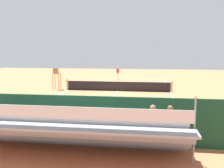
{
  "coord_description": "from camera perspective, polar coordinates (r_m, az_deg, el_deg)",
  "views": [
    {
      "loc": [
        -2.94,
        24.16,
        3.85
      ],
      "look_at": [
        0.0,
        4.0,
        1.2
      ],
      "focal_mm": 40.85,
      "sensor_mm": 36.0,
      "label": 1
    }
  ],
  "objects": [
    {
      "name": "ground_plane",
      "position": [
        24.64,
        1.34,
        -1.58
      ],
      "size": [
        60.0,
        60.0,
        0.0
      ],
      "primitive_type": "plane",
      "color": "#CC7047"
    },
    {
      "name": "court_line_markings",
      "position": [
        24.68,
        1.35,
        -1.56
      ],
      "size": [
        10.1,
        22.2,
        0.01
      ],
      "color": "white",
      "rests_on": "ground"
    },
    {
      "name": "tennis_net",
      "position": [
        24.57,
        1.34,
        -0.42
      ],
      "size": [
        10.3,
        0.1,
        1.07
      ],
      "color": "black",
      "rests_on": "ground"
    },
    {
      "name": "backdrop_wall",
      "position": [
        10.96,
        -7.63,
        -7.74
      ],
      "size": [
        18.0,
        0.16,
        2.0
      ],
      "primitive_type": "cube",
      "color": "#194228",
      "rests_on": "ground"
    },
    {
      "name": "bleacher_stand",
      "position": [
        9.75,
        -9.37,
        -10.29
      ],
      "size": [
        9.06,
        2.4,
        2.35
      ],
      "color": "gray",
      "rests_on": "ground"
    },
    {
      "name": "umpire_chair",
      "position": [
        26.02,
        -12.32,
        1.65
      ],
      "size": [
        0.67,
        0.67,
        2.14
      ],
      "color": "olive",
      "rests_on": "ground"
    },
    {
      "name": "courtside_bench",
      "position": [
        11.38,
        6.83,
        -9.46
      ],
      "size": [
        1.8,
        0.4,
        0.93
      ],
      "color": "#9E754C",
      "rests_on": "ground"
    },
    {
      "name": "equipment_bag",
      "position": [
        11.49,
        -0.42,
        -11.22
      ],
      "size": [
        0.9,
        0.36,
        0.36
      ],
      "primitive_type": "cube",
      "color": "#B22D2D",
      "rests_on": "ground"
    },
    {
      "name": "tennis_player",
      "position": [
        34.55,
        1.31,
        2.7
      ],
      "size": [
        0.4,
        0.55,
        1.93
      ],
      "color": "white",
      "rests_on": "ground"
    },
    {
      "name": "tennis_racket",
      "position": [
        34.37,
        0.0,
        1.01
      ],
      "size": [
        0.41,
        0.58,
        0.03
      ],
      "color": "black",
      "rests_on": "ground"
    },
    {
      "name": "tennis_ball_near",
      "position": [
        32.57,
        1.93,
        0.68
      ],
      "size": [
        0.07,
        0.07,
        0.07
      ],
      "primitive_type": "sphere",
      "color": "#CCDB33",
      "rests_on": "ground"
    }
  ]
}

